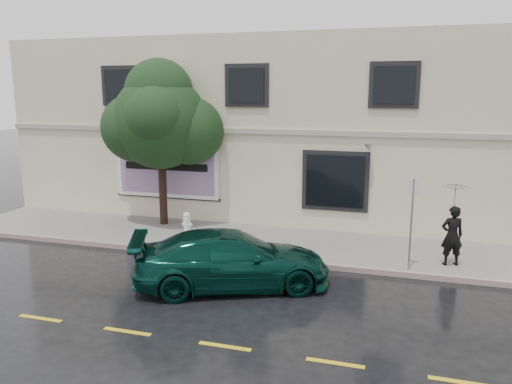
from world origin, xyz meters
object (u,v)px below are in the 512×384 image
(car, at_px, (232,259))
(pedestrian, at_px, (452,236))
(street_tree, at_px, (160,122))
(fire_hydrant, at_px, (187,224))

(car, height_order, pedestrian, pedestrian)
(pedestrian, bearing_deg, street_tree, -27.60)
(pedestrian, xyz_separation_m, street_tree, (-9.87, 1.78, 2.90))
(car, relative_size, fire_hydrant, 5.92)
(street_tree, xyz_separation_m, fire_hydrant, (1.52, -1.27, -3.35))
(car, xyz_separation_m, street_tree, (-4.32, 4.69, 3.18))
(street_tree, relative_size, fire_hydrant, 6.45)
(car, bearing_deg, pedestrian, -85.72)
(car, bearing_deg, street_tree, 19.21)
(street_tree, distance_m, fire_hydrant, 3.89)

